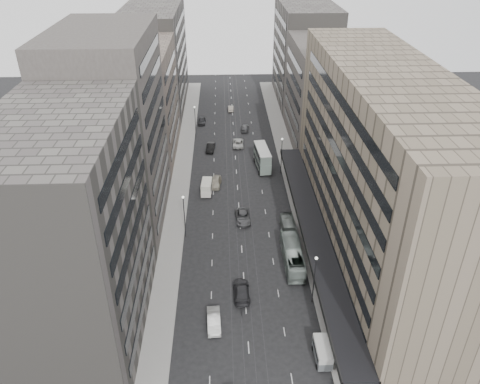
{
  "coord_description": "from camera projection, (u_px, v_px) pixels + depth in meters",
  "views": [
    {
      "loc": [
        -2.77,
        -55.2,
        48.51
      ],
      "look_at": [
        0.08,
        17.71,
        5.52
      ],
      "focal_mm": 35.0,
      "sensor_mm": 36.0,
      "label": 1
    }
  ],
  "objects": [
    {
      "name": "building_left_b",
      "position": [
        113.0,
        132.0,
        79.25
      ],
      "size": [
        15.0,
        26.0,
        34.0
      ],
      "primitive_type": "cube",
      "color": "#46403C",
      "rests_on": "ground"
    },
    {
      "name": "sedan_2",
      "position": [
        243.0,
        217.0,
        86.24
      ],
      "size": [
        2.75,
        5.74,
        1.58
      ],
      "primitive_type": "imported",
      "rotation": [
        0.0,
        0.0,
        0.02
      ],
      "color": "#4D4E50",
      "rests_on": "ground"
    },
    {
      "name": "lamp_left_far",
      "position": [
        195.0,
        118.0,
        116.62
      ],
      "size": [
        0.44,
        0.44,
        8.32
      ],
      "color": "#262628",
      "rests_on": "ground"
    },
    {
      "name": "department_store",
      "position": [
        380.0,
        169.0,
        72.27
      ],
      "size": [
        19.2,
        60.0,
        30.0
      ],
      "color": "#80715E",
      "rests_on": "ground"
    },
    {
      "name": "bus_far",
      "position": [
        290.0,
        232.0,
        81.17
      ],
      "size": [
        2.48,
        9.57,
        2.65
      ],
      "primitive_type": "imported",
      "rotation": [
        0.0,
        0.0,
        3.17
      ],
      "color": "gray",
      "rests_on": "ground"
    },
    {
      "name": "sidewalk_right",
      "position": [
        290.0,
        167.0,
        104.89
      ],
      "size": [
        4.0,
        125.0,
        0.15
      ],
      "primitive_type": "cube",
      "color": "gray",
      "rests_on": "ground"
    },
    {
      "name": "building_left_a",
      "position": [
        72.0,
        235.0,
        57.02
      ],
      "size": [
        15.0,
        28.0,
        30.0
      ],
      "primitive_type": "cube",
      "color": "#615D57",
      "rests_on": "ground"
    },
    {
      "name": "double_decker",
      "position": [
        262.0,
        158.0,
        103.38
      ],
      "size": [
        3.45,
        9.05,
        4.84
      ],
      "rotation": [
        0.0,
        0.0,
        0.1
      ],
      "color": "slate",
      "rests_on": "ground"
    },
    {
      "name": "bus_near",
      "position": [
        292.0,
        255.0,
        75.22
      ],
      "size": [
        2.73,
        11.63,
        3.24
      ],
      "primitive_type": "imported",
      "rotation": [
        0.0,
        0.0,
        3.14
      ],
      "color": "gray",
      "rests_on": "ground"
    },
    {
      "name": "lamp_right_far",
      "position": [
        282.0,
        151.0,
        100.06
      ],
      "size": [
        0.44,
        0.44,
        8.32
      ],
      "color": "#262628",
      "rests_on": "ground"
    },
    {
      "name": "lamp_left_near",
      "position": [
        184.0,
        212.0,
        79.61
      ],
      "size": [
        0.44,
        0.44,
        8.32
      ],
      "color": "#262628",
      "rests_on": "ground"
    },
    {
      "name": "sedan_9",
      "position": [
        231.0,
        108.0,
        135.36
      ],
      "size": [
        1.56,
        4.31,
        1.41
      ],
      "primitive_type": "imported",
      "rotation": [
        0.0,
        0.0,
        3.13
      ],
      "color": "gray",
      "rests_on": "ground"
    },
    {
      "name": "lamp_right_near",
      "position": [
        315.0,
        274.0,
        65.62
      ],
      "size": [
        0.44,
        0.44,
        8.32
      ],
      "color": "#262628",
      "rests_on": "ground"
    },
    {
      "name": "sedan_5",
      "position": [
        211.0,
        147.0,
        112.14
      ],
      "size": [
        2.25,
        5.24,
        1.68
      ],
      "primitive_type": "imported",
      "rotation": [
        0.0,
        0.0,
        -0.09
      ],
      "color": "black",
      "rests_on": "ground"
    },
    {
      "name": "building_right_mid",
      "position": [
        324.0,
        94.0,
        111.64
      ],
      "size": [
        15.0,
        28.0,
        24.0
      ],
      "primitive_type": "cube",
      "color": "#46403C",
      "rests_on": "ground"
    },
    {
      "name": "panel_van",
      "position": [
        207.0,
        187.0,
        94.19
      ],
      "size": [
        2.46,
        4.6,
        2.82
      ],
      "rotation": [
        0.0,
        0.0,
        -0.07
      ],
      "color": "white",
      "rests_on": "ground"
    },
    {
      "name": "sidewalk_left",
      "position": [
        182.0,
        169.0,
        104.09
      ],
      "size": [
        4.0,
        125.0,
        0.15
      ],
      "primitive_type": "cube",
      "color": "gray",
      "rests_on": "ground"
    },
    {
      "name": "sedan_3",
      "position": [
        242.0,
        291.0,
        69.05
      ],
      "size": [
        2.46,
        5.91,
        1.71
      ],
      "primitive_type": "imported",
      "rotation": [
        0.0,
        0.0,
        3.15
      ],
      "color": "#262628",
      "rests_on": "ground"
    },
    {
      "name": "sedan_7",
      "position": [
        245.0,
        128.0,
        122.82
      ],
      "size": [
        2.37,
        5.04,
        1.42
      ],
      "primitive_type": "imported",
      "rotation": [
        0.0,
        0.0,
        3.06
      ],
      "color": "#4E4D50",
      "rests_on": "ground"
    },
    {
      "name": "sedan_8",
      "position": [
        202.0,
        121.0,
        126.87
      ],
      "size": [
        2.07,
        4.92,
        1.66
      ],
      "primitive_type": "imported",
      "rotation": [
        0.0,
        0.0,
        -0.02
      ],
      "color": "#2A2A2D",
      "rests_on": "ground"
    },
    {
      "name": "sedan_4",
      "position": [
        216.0,
        182.0,
        97.37
      ],
      "size": [
        2.65,
        5.27,
        1.72
      ],
      "primitive_type": "imported",
      "rotation": [
        0.0,
        0.0,
        -0.12
      ],
      "color": "#A69E8A",
      "rests_on": "ground"
    },
    {
      "name": "building_right_far",
      "position": [
        305.0,
        54.0,
        136.46
      ],
      "size": [
        15.0,
        32.0,
        28.0
      ],
      "primitive_type": "cube",
      "color": "#615D57",
      "rests_on": "ground"
    },
    {
      "name": "sedan_6",
      "position": [
        238.0,
        143.0,
        114.54
      ],
      "size": [
        2.83,
        5.78,
        1.58
      ],
      "primitive_type": "imported",
      "rotation": [
        0.0,
        0.0,
        3.1
      ],
      "color": "beige",
      "rests_on": "ground"
    },
    {
      "name": "ground",
      "position": [
        244.0,
        281.0,
        72.24
      ],
      "size": [
        220.0,
        220.0,
        0.0
      ],
      "primitive_type": "plane",
      "color": "black",
      "rests_on": "ground"
    },
    {
      "name": "sedan_1",
      "position": [
        214.0,
        321.0,
        63.97
      ],
      "size": [
        2.03,
        5.17,
        1.67
      ],
      "primitive_type": "imported",
      "rotation": [
        0.0,
        0.0,
        0.05
      ],
      "color": "silver",
      "rests_on": "ground"
    },
    {
      "name": "building_left_d",
      "position": [
        156.0,
        58.0,
        132.42
      ],
      "size": [
        15.0,
        38.0,
        28.0
      ],
      "primitive_type": "cube",
      "color": "#615D57",
      "rests_on": "ground"
    },
    {
      "name": "vw_microbus",
      "position": [
        323.0,
        352.0,
        58.81
      ],
      "size": [
        2.04,
        4.4,
        2.37
      ],
      "rotation": [
        0.0,
        0.0,
        0.0
      ],
      "color": "#585D60",
      "rests_on": "ground"
    },
    {
      "name": "building_left_c",
      "position": [
        139.0,
        103.0,
        104.78
      ],
      "size": [
        15.0,
        28.0,
        25.0
      ],
      "primitive_type": "cube",
      "color": "slate",
      "rests_on": "ground"
    }
  ]
}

